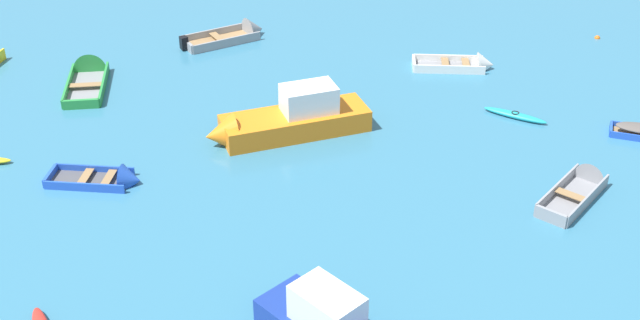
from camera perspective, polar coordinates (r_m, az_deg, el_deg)
The scene contains 8 objects.
motor_launch_orange_cluster_outer at distance 33.81m, azimuth -2.49°, elevation 2.78°, with size 7.06×3.59×2.36m.
rowboat_blue_cluster_inner at distance 31.76m, azimuth -14.04°, elevation -1.35°, with size 3.70×1.82×1.20m.
kayak_turquoise_back_row_center at distance 36.32m, azimuth 13.40°, elevation 3.05°, with size 2.58×1.93×0.27m.
rowboat_green_far_back at distance 40.47m, azimuth -15.72°, elevation 5.85°, with size 1.94×4.67×1.53m.
rowboat_grey_far_right at distance 31.99m, azimuth 17.82°, elevation -1.61°, with size 3.61×3.79×1.15m.
rowboat_white_center at distance 40.43m, azimuth 10.37°, elevation 6.51°, with size 4.01×1.73×1.20m.
rowboat_grey_far_left at distance 43.47m, azimuth -5.59°, elevation 8.71°, with size 4.53×3.27×1.44m.
mooring_buoy_far_field at distance 45.67m, azimuth 18.71°, elevation 8.02°, with size 0.30×0.30×0.30m, color orange.
Camera 1 is at (-1.73, -6.39, 16.78)m, focal length 46.04 mm.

